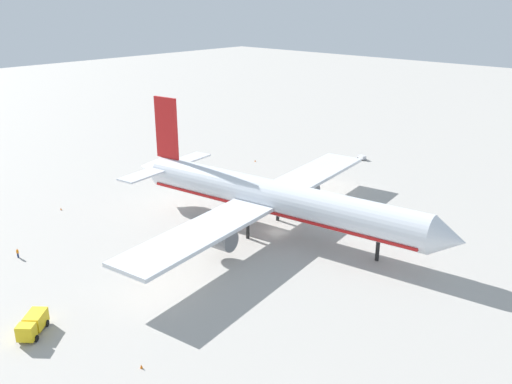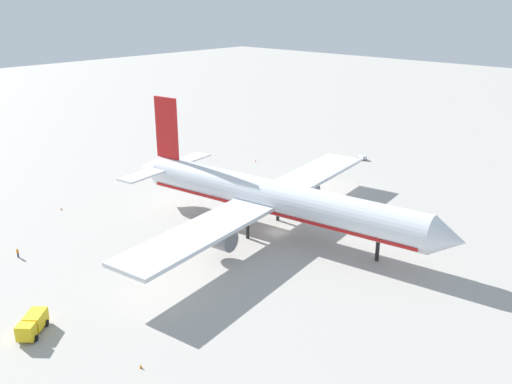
% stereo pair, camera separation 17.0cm
% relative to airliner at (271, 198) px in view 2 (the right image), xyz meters
% --- Properties ---
extents(ground_plane, '(600.00, 600.00, 0.00)m').
position_rel_airliner_xyz_m(ground_plane, '(1.26, 0.25, -7.00)').
color(ground_plane, '#ADA8A0').
extents(airliner, '(72.20, 72.75, 23.76)m').
position_rel_airliner_xyz_m(airliner, '(0.00, 0.00, 0.00)').
color(airliner, silver).
rests_on(airliner, ground).
extents(service_truck_2, '(5.39, 5.75, 2.61)m').
position_rel_airliner_xyz_m(service_truck_2, '(-1.25, -47.85, -5.54)').
color(service_truck_2, yellow).
rests_on(service_truck_2, ground).
extents(baggage_cart_0, '(3.41, 2.30, 1.20)m').
position_rel_airliner_xyz_m(baggage_cart_0, '(-13.59, 55.02, -6.33)').
color(baggage_cart_0, gray).
rests_on(baggage_cart_0, ground).
extents(ground_worker_1, '(0.55, 0.55, 1.73)m').
position_rel_airliner_xyz_m(ground_worker_1, '(-25.33, -38.96, -6.12)').
color(ground_worker_1, navy).
rests_on(ground_worker_1, ground).
extents(traffic_cone_0, '(0.36, 0.36, 0.55)m').
position_rel_airliner_xyz_m(traffic_cone_0, '(-42.53, 15.40, -6.73)').
color(traffic_cone_0, orange).
rests_on(traffic_cone_0, ground).
extents(traffic_cone_1, '(0.36, 0.36, 0.55)m').
position_rel_airliner_xyz_m(traffic_cone_1, '(-34.49, 32.93, -6.73)').
color(traffic_cone_1, orange).
rests_on(traffic_cone_1, ground).
extents(traffic_cone_2, '(0.36, 0.36, 0.55)m').
position_rel_airliner_xyz_m(traffic_cone_2, '(15.73, -42.31, -6.73)').
color(traffic_cone_2, orange).
rests_on(traffic_cone_2, ground).
extents(traffic_cone_3, '(0.36, 0.36, 0.55)m').
position_rel_airliner_xyz_m(traffic_cone_3, '(-40.72, -22.41, -6.73)').
color(traffic_cone_3, orange).
rests_on(traffic_cone_3, ground).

